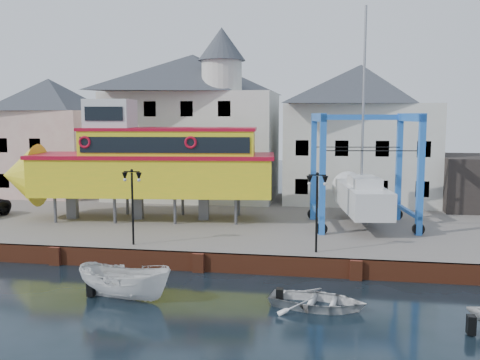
# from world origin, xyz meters

# --- Properties ---
(ground) EXTENTS (140.00, 140.00, 0.00)m
(ground) POSITION_xyz_m (0.00, 0.00, 0.00)
(ground) COLOR black
(ground) RESTS_ON ground
(hardstanding) EXTENTS (44.00, 22.00, 1.00)m
(hardstanding) POSITION_xyz_m (0.00, 11.00, 0.50)
(hardstanding) COLOR #605C59
(hardstanding) RESTS_ON ground
(quay_wall) EXTENTS (44.00, 0.47, 1.00)m
(quay_wall) POSITION_xyz_m (-0.00, 0.10, 0.50)
(quay_wall) COLOR maroon
(quay_wall) RESTS_ON ground
(building_pink) EXTENTS (8.00, 7.00, 10.30)m
(building_pink) POSITION_xyz_m (-18.00, 18.00, 6.15)
(building_pink) COLOR tan
(building_pink) RESTS_ON hardstanding
(building_white_main) EXTENTS (14.00, 8.30, 14.00)m
(building_white_main) POSITION_xyz_m (-4.87, 18.39, 7.34)
(building_white_main) COLOR silver
(building_white_main) RESTS_ON hardstanding
(building_white_right) EXTENTS (12.00, 8.00, 11.20)m
(building_white_right) POSITION_xyz_m (9.00, 19.00, 6.60)
(building_white_right) COLOR silver
(building_white_right) RESTS_ON hardstanding
(lamp_post_left) EXTENTS (1.12, 0.32, 4.20)m
(lamp_post_left) POSITION_xyz_m (-4.00, 1.20, 4.17)
(lamp_post_left) COLOR black
(lamp_post_left) RESTS_ON hardstanding
(lamp_post_right) EXTENTS (1.12, 0.32, 4.20)m
(lamp_post_right) POSITION_xyz_m (6.00, 1.20, 4.17)
(lamp_post_right) COLOR black
(lamp_post_right) RESTS_ON hardstanding
(tour_boat) EXTENTS (19.11, 6.55, 8.15)m
(tour_boat) POSITION_xyz_m (-6.32, 8.32, 4.85)
(tour_boat) COLOR #59595E
(tour_boat) RESTS_ON hardstanding
(travel_lift) EXTENTS (7.13, 9.43, 13.88)m
(travel_lift) POSITION_xyz_m (8.60, 9.05, 3.32)
(travel_lift) COLOR blue
(travel_lift) RESTS_ON hardstanding
(motorboat_a) EXTENTS (4.79, 2.49, 1.76)m
(motorboat_a) POSITION_xyz_m (-2.24, -4.55, 0.00)
(motorboat_a) COLOR silver
(motorboat_a) RESTS_ON ground
(motorboat_b) EXTENTS (4.47, 3.50, 0.85)m
(motorboat_b) POSITION_xyz_m (6.22, -4.26, 0.00)
(motorboat_b) COLOR silver
(motorboat_b) RESTS_ON ground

